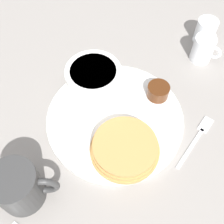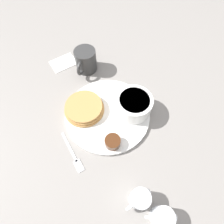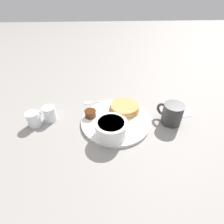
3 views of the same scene
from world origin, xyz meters
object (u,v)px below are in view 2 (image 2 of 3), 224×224
at_px(fork, 74,156).
at_px(creamer_pitcher_near, 139,199).
at_px(plate, 108,114).
at_px(bowl, 134,104).
at_px(coffee_mug, 86,61).
at_px(creamer_pitcher_far, 162,217).

bearing_deg(fork, creamer_pitcher_near, 122.99).
bearing_deg(plate, fork, 30.54).
height_order(bowl, coffee_mug, coffee_mug).
height_order(bowl, creamer_pitcher_near, bowl).
distance_m(coffee_mug, creamer_pitcher_far, 0.54).
bearing_deg(creamer_pitcher_far, fork, -58.09).
distance_m(plate, coffee_mug, 0.22).
relative_size(creamer_pitcher_near, creamer_pitcher_far, 1.06).
xyz_separation_m(creamer_pitcher_near, creamer_pitcher_far, (-0.03, 0.06, -0.00)).
relative_size(plate, coffee_mug, 3.02).
bearing_deg(creamer_pitcher_near, creamer_pitcher_far, 118.28).
bearing_deg(creamer_pitcher_far, bowl, -105.30).
height_order(creamer_pitcher_near, fork, creamer_pitcher_near).
distance_m(plate, fork, 0.17).
height_order(coffee_mug, creamer_pitcher_far, coffee_mug).
bearing_deg(creamer_pitcher_near, fork, -57.01).
bearing_deg(coffee_mug, plate, 87.52).
height_order(bowl, creamer_pitcher_far, bowl).
bearing_deg(plate, creamer_pitcher_near, 83.50).
height_order(coffee_mug, fork, coffee_mug).
distance_m(coffee_mug, creamer_pitcher_near, 0.49).
xyz_separation_m(plate, creamer_pitcher_far, (0.00, 0.32, 0.02)).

